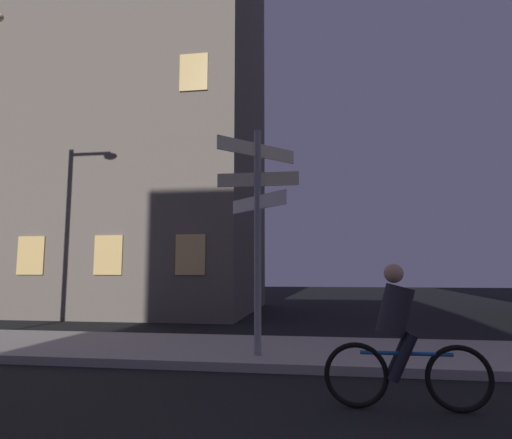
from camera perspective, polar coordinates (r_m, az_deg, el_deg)
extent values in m
cube|color=#9E9991|center=(8.09, 7.55, -17.19)|extent=(40.00, 2.79, 0.14)
cylinder|color=gray|center=(7.31, 0.23, -2.68)|extent=(0.12, 0.12, 3.84)
cube|color=beige|center=(7.58, 0.22, 9.25)|extent=(1.19, 1.19, 0.24)
cube|color=beige|center=(7.46, 0.23, 5.38)|extent=(1.43, 0.03, 0.24)
cube|color=white|center=(7.38, 0.23, 2.29)|extent=(1.08, 1.08, 0.24)
torus|color=black|center=(5.44, 25.53, -18.63)|extent=(0.72, 0.07, 0.72)
torus|color=black|center=(5.25, 13.25, -19.55)|extent=(0.72, 0.07, 0.72)
cylinder|color=#1959A5|center=(5.27, 19.40, -16.53)|extent=(1.00, 0.05, 0.04)
cylinder|color=#26262D|center=(5.19, 18.08, -11.44)|extent=(0.45, 0.32, 0.61)
sphere|color=tan|center=(5.17, 17.91, -6.86)|extent=(0.22, 0.22, 0.22)
cylinder|color=black|center=(5.35, 18.68, -16.73)|extent=(0.34, 0.12, 0.55)
cylinder|color=black|center=(5.18, 19.03, -17.06)|extent=(0.34, 0.12, 0.55)
cube|color=#6B6056|center=(20.08, -20.01, 18.53)|extent=(12.91, 7.28, 19.99)
cube|color=#F2C672|center=(15.12, -27.86, -4.27)|extent=(0.90, 0.06, 1.20)
cube|color=#F2C672|center=(13.76, -19.12, -4.51)|extent=(0.90, 0.06, 1.20)
cube|color=#F2C672|center=(12.78, -8.76, -4.65)|extent=(0.90, 0.06, 1.20)
cube|color=#F2C672|center=(14.16, -8.32, 18.89)|extent=(0.90, 0.06, 1.20)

